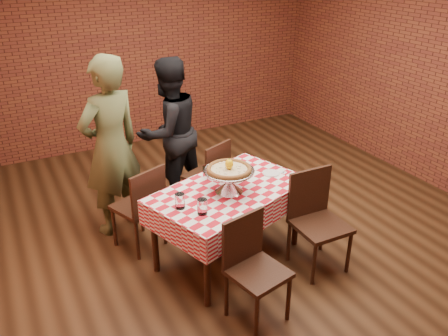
{
  "coord_description": "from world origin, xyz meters",
  "views": [
    {
      "loc": [
        -2.06,
        -3.6,
        2.76
      ],
      "look_at": [
        -0.31,
        -0.24,
        0.95
      ],
      "focal_mm": 36.92,
      "sensor_mm": 36.0,
      "label": 1
    }
  ],
  "objects_px": {
    "chair_near_right": "(321,224)",
    "table": "(229,224)",
    "chair_near_left": "(258,273)",
    "diner_black": "(169,132)",
    "pizza_stand": "(229,181)",
    "chair_far_left": "(138,206)",
    "pizza": "(229,170)",
    "diner_olive": "(111,148)",
    "chair_far_right": "(206,177)",
    "condiment_caddy": "(209,172)",
    "water_glass_right": "(180,201)",
    "water_glass_left": "(202,206)"
  },
  "relations": [
    {
      "from": "chair_near_right",
      "to": "chair_far_right",
      "type": "distance_m",
      "value": 1.49
    },
    {
      "from": "chair_near_left",
      "to": "chair_far_left",
      "type": "xyz_separation_m",
      "value": [
        -0.52,
        1.44,
        0.0
      ]
    },
    {
      "from": "table",
      "to": "water_glass_left",
      "type": "bearing_deg",
      "value": -144.9
    },
    {
      "from": "water_glass_left",
      "to": "chair_far_left",
      "type": "distance_m",
      "value": 1.0
    },
    {
      "from": "chair_near_left",
      "to": "diner_olive",
      "type": "bearing_deg",
      "value": 96.16
    },
    {
      "from": "table",
      "to": "pizza",
      "type": "height_order",
      "value": "pizza"
    },
    {
      "from": "pizza",
      "to": "water_glass_right",
      "type": "bearing_deg",
      "value": -171.4
    },
    {
      "from": "diner_black",
      "to": "chair_near_left",
      "type": "bearing_deg",
      "value": 68.49
    },
    {
      "from": "chair_far_right",
      "to": "diner_olive",
      "type": "height_order",
      "value": "diner_olive"
    },
    {
      "from": "condiment_caddy",
      "to": "chair_near_right",
      "type": "xyz_separation_m",
      "value": [
        0.74,
        -0.81,
        -0.35
      ]
    },
    {
      "from": "chair_near_left",
      "to": "diner_black",
      "type": "distance_m",
      "value": 2.26
    },
    {
      "from": "table",
      "to": "water_glass_right",
      "type": "relative_size",
      "value": 10.54
    },
    {
      "from": "pizza_stand",
      "to": "chair_near_left",
      "type": "distance_m",
      "value": 0.92
    },
    {
      "from": "pizza",
      "to": "chair_near_left",
      "type": "xyz_separation_m",
      "value": [
        -0.17,
        -0.81,
        -0.53
      ]
    },
    {
      "from": "water_glass_left",
      "to": "chair_near_left",
      "type": "relative_size",
      "value": 0.15
    },
    {
      "from": "diner_olive",
      "to": "diner_black",
      "type": "distance_m",
      "value": 0.84
    },
    {
      "from": "chair_near_right",
      "to": "diner_black",
      "type": "xyz_separation_m",
      "value": [
        -0.72,
        1.9,
        0.39
      ]
    },
    {
      "from": "chair_near_left",
      "to": "chair_far_right",
      "type": "distance_m",
      "value": 1.76
    },
    {
      "from": "water_glass_left",
      "to": "chair_far_right",
      "type": "distance_m",
      "value": 1.36
    },
    {
      "from": "condiment_caddy",
      "to": "diner_black",
      "type": "height_order",
      "value": "diner_black"
    },
    {
      "from": "water_glass_right",
      "to": "diner_black",
      "type": "relative_size",
      "value": 0.08
    },
    {
      "from": "chair_far_right",
      "to": "condiment_caddy",
      "type": "bearing_deg",
      "value": 43.98
    },
    {
      "from": "table",
      "to": "chair_far_left",
      "type": "height_order",
      "value": "chair_far_left"
    },
    {
      "from": "pizza",
      "to": "diner_black",
      "type": "xyz_separation_m",
      "value": [
        -0.03,
        1.41,
        -0.12
      ]
    },
    {
      "from": "chair_near_left",
      "to": "chair_far_right",
      "type": "bearing_deg",
      "value": 65.82
    },
    {
      "from": "chair_near_left",
      "to": "diner_black",
      "type": "bearing_deg",
      "value": 74.16
    },
    {
      "from": "water_glass_left",
      "to": "diner_olive",
      "type": "relative_size",
      "value": 0.07
    },
    {
      "from": "chair_near_right",
      "to": "diner_black",
      "type": "distance_m",
      "value": 2.07
    },
    {
      "from": "chair_near_right",
      "to": "table",
      "type": "bearing_deg",
      "value": 143.13
    },
    {
      "from": "chair_near_right",
      "to": "chair_far_left",
      "type": "relative_size",
      "value": 1.05
    },
    {
      "from": "pizza_stand",
      "to": "chair_far_left",
      "type": "xyz_separation_m",
      "value": [
        -0.69,
        0.63,
        -0.41
      ]
    },
    {
      "from": "pizza_stand",
      "to": "pizza",
      "type": "xyz_separation_m",
      "value": [
        0.0,
        0.0,
        0.11
      ]
    },
    {
      "from": "pizza_stand",
      "to": "diner_black",
      "type": "height_order",
      "value": "diner_black"
    },
    {
      "from": "chair_near_left",
      "to": "chair_far_left",
      "type": "bearing_deg",
      "value": 97.6
    },
    {
      "from": "condiment_caddy",
      "to": "water_glass_right",
      "type": "bearing_deg",
      "value": -146.02
    },
    {
      "from": "diner_black",
      "to": "diner_olive",
      "type": "bearing_deg",
      "value": 6.99
    },
    {
      "from": "pizza",
      "to": "diner_black",
      "type": "bearing_deg",
      "value": 91.15
    },
    {
      "from": "water_glass_left",
      "to": "chair_near_left",
      "type": "height_order",
      "value": "chair_near_left"
    },
    {
      "from": "chair_near_left",
      "to": "diner_black",
      "type": "xyz_separation_m",
      "value": [
        0.14,
        2.22,
        0.41
      ]
    },
    {
      "from": "pizza_stand",
      "to": "chair_near_left",
      "type": "bearing_deg",
      "value": -101.76
    },
    {
      "from": "pizza_stand",
      "to": "pizza",
      "type": "distance_m",
      "value": 0.11
    },
    {
      "from": "pizza_stand",
      "to": "chair_far_right",
      "type": "bearing_deg",
      "value": 77.89
    },
    {
      "from": "diner_olive",
      "to": "pizza_stand",
      "type": "bearing_deg",
      "value": 105.96
    },
    {
      "from": "water_glass_left",
      "to": "diner_olive",
      "type": "xyz_separation_m",
      "value": [
        -0.4,
        1.3,
        0.12
      ]
    },
    {
      "from": "chair_far_left",
      "to": "water_glass_right",
      "type": "bearing_deg",
      "value": 81.63
    },
    {
      "from": "pizza",
      "to": "table",
      "type": "bearing_deg",
      "value": 64.49
    },
    {
      "from": "diner_olive",
      "to": "diner_black",
      "type": "height_order",
      "value": "diner_olive"
    },
    {
      "from": "water_glass_right",
      "to": "chair_far_right",
      "type": "relative_size",
      "value": 0.15
    },
    {
      "from": "water_glass_left",
      "to": "chair_near_left",
      "type": "xyz_separation_m",
      "value": [
        0.22,
        -0.56,
        -0.38
      ]
    },
    {
      "from": "condiment_caddy",
      "to": "diner_black",
      "type": "relative_size",
      "value": 0.08
    }
  ]
}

